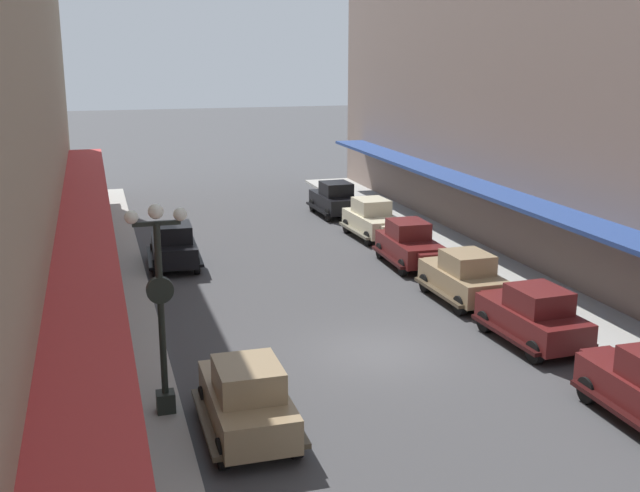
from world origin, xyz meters
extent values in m
plane|color=#424244|center=(0.00, 0.00, 0.00)|extent=(200.00, 200.00, 0.00)
cube|color=#A8A59E|center=(-7.50, 0.00, 0.07)|extent=(3.00, 60.00, 0.15)
cube|color=#A8A59E|center=(7.50, 0.00, 0.07)|extent=(3.00, 60.00, 0.15)
cube|color=#BF3333|center=(-8.10, 0.00, 3.00)|extent=(1.80, 54.00, 0.16)
cube|color=navy|center=(8.10, 0.00, 3.00)|extent=(1.80, 54.00, 0.16)
cube|color=beige|center=(4.87, 13.64, 0.74)|extent=(1.86, 3.97, 0.80)
cube|color=beige|center=(4.86, 13.89, 1.49)|extent=(1.51, 1.76, 0.70)
cube|color=#8C9EA8|center=(4.86, 13.89, 1.49)|extent=(1.44, 1.72, 0.42)
cube|color=beige|center=(4.96, 11.51, 0.79)|extent=(0.95, 0.40, 0.52)
cube|color=#6D6856|center=(5.82, 13.68, 0.42)|extent=(0.39, 3.52, 0.12)
cube|color=#6D6856|center=(3.92, 13.60, 0.42)|extent=(0.39, 3.52, 0.12)
cylinder|color=black|center=(5.74, 12.31, 0.34)|extent=(0.25, 0.69, 0.68)
cylinder|color=black|center=(4.12, 12.24, 0.34)|extent=(0.25, 0.69, 0.68)
cylinder|color=black|center=(5.62, 15.04, 0.34)|extent=(0.25, 0.69, 0.68)
cylinder|color=black|center=(4.01, 14.97, 0.34)|extent=(0.25, 0.69, 0.68)
cube|color=#997F5B|center=(4.63, 3.73, 0.74)|extent=(1.79, 3.94, 0.80)
cube|color=#997F5B|center=(4.63, 3.48, 1.49)|extent=(1.48, 1.73, 0.70)
cube|color=#8C9EA8|center=(4.63, 3.48, 1.49)|extent=(1.41, 1.70, 0.42)
cube|color=#997F5B|center=(4.58, 5.86, 0.79)|extent=(0.94, 0.38, 0.52)
cube|color=#4C3F2D|center=(3.68, 3.71, 0.42)|extent=(0.32, 3.51, 0.12)
cube|color=#4C3F2D|center=(5.58, 3.75, 0.42)|extent=(0.32, 3.51, 0.12)
cylinder|color=black|center=(3.79, 5.07, 0.34)|extent=(0.24, 0.68, 0.68)
cylinder|color=black|center=(5.41, 5.11, 0.34)|extent=(0.24, 0.68, 0.68)
cylinder|color=black|center=(3.85, 2.34, 0.34)|extent=(0.24, 0.68, 0.68)
cylinder|color=black|center=(5.47, 2.38, 0.34)|extent=(0.24, 0.68, 0.68)
cube|color=black|center=(4.68, 19.12, 0.74)|extent=(1.80, 3.94, 0.80)
cube|color=black|center=(4.68, 18.88, 1.49)|extent=(1.48, 1.74, 0.70)
cube|color=#8C9EA8|center=(4.68, 18.88, 1.49)|extent=(1.41, 1.70, 0.42)
cube|color=black|center=(4.62, 21.25, 0.79)|extent=(0.94, 0.38, 0.52)
cube|color=black|center=(3.73, 19.10, 0.42)|extent=(0.33, 3.52, 0.12)
cube|color=black|center=(5.62, 19.15, 0.42)|extent=(0.33, 3.52, 0.12)
cylinder|color=black|center=(3.83, 20.47, 0.34)|extent=(0.24, 0.69, 0.68)
cylinder|color=black|center=(5.45, 20.51, 0.34)|extent=(0.24, 0.69, 0.68)
cylinder|color=black|center=(3.90, 17.74, 0.34)|extent=(0.24, 0.69, 0.68)
cylinder|color=black|center=(5.52, 17.78, 0.34)|extent=(0.24, 0.69, 0.68)
cube|color=#591919|center=(4.65, 8.61, 0.74)|extent=(1.81, 3.95, 0.80)
cube|color=#591919|center=(4.66, 8.86, 1.49)|extent=(1.49, 1.74, 0.70)
cube|color=#8C9EA8|center=(4.66, 8.86, 1.49)|extent=(1.41, 1.70, 0.42)
cube|color=#591919|center=(4.59, 6.48, 0.79)|extent=(0.94, 0.39, 0.52)
cube|color=black|center=(5.60, 8.59, 0.42)|extent=(0.34, 3.52, 0.12)
cube|color=black|center=(3.70, 8.64, 0.42)|extent=(0.34, 3.52, 0.12)
cylinder|color=black|center=(5.42, 7.23, 0.34)|extent=(0.24, 0.69, 0.68)
cylinder|color=black|center=(3.80, 7.27, 0.34)|extent=(0.24, 0.69, 0.68)
cylinder|color=black|center=(5.49, 9.96, 0.34)|extent=(0.24, 0.69, 0.68)
cylinder|color=black|center=(3.88, 10.00, 0.34)|extent=(0.24, 0.69, 0.68)
cube|color=#591919|center=(4.76, -3.89, 0.79)|extent=(0.94, 0.36, 0.52)
cube|color=black|center=(3.81, -6.03, 0.42)|extent=(0.25, 3.51, 0.12)
cylinder|color=black|center=(3.95, -4.66, 0.34)|extent=(0.22, 0.68, 0.68)
cube|color=#591919|center=(4.77, -0.64, 0.74)|extent=(1.88, 3.98, 0.80)
cube|color=#591919|center=(4.78, -0.89, 1.49)|extent=(1.52, 1.77, 0.70)
cube|color=#8C9EA8|center=(4.78, -0.89, 1.49)|extent=(1.45, 1.73, 0.42)
cube|color=#591919|center=(4.67, 1.49, 0.79)|extent=(0.95, 0.40, 0.52)
cube|color=black|center=(3.82, -0.68, 0.42)|extent=(0.41, 3.52, 0.12)
cube|color=black|center=(5.72, -0.59, 0.42)|extent=(0.41, 3.52, 0.12)
cylinder|color=black|center=(3.90, 0.69, 0.34)|extent=(0.25, 0.69, 0.68)
cylinder|color=black|center=(5.51, 0.76, 0.34)|extent=(0.25, 0.69, 0.68)
cylinder|color=black|center=(4.03, -2.04, 0.34)|extent=(0.25, 0.69, 0.68)
cylinder|color=black|center=(5.64, -1.96, 0.34)|extent=(0.25, 0.69, 0.68)
cube|color=black|center=(-4.76, 11.23, 0.74)|extent=(1.87, 3.97, 0.80)
cube|color=black|center=(-4.77, 10.98, 1.49)|extent=(1.51, 1.76, 0.70)
cube|color=#8C9EA8|center=(-4.77, 10.98, 1.49)|extent=(1.44, 1.72, 0.42)
cube|color=black|center=(-4.66, 13.36, 0.79)|extent=(0.95, 0.40, 0.52)
cube|color=black|center=(-5.70, 11.27, 0.42)|extent=(0.39, 3.52, 0.12)
cube|color=black|center=(-3.81, 11.19, 0.42)|extent=(0.39, 3.52, 0.12)
cylinder|color=black|center=(-5.50, 12.63, 0.34)|extent=(0.25, 0.69, 0.68)
cylinder|color=black|center=(-3.89, 12.56, 0.34)|extent=(0.25, 0.69, 0.68)
cylinder|color=black|center=(-5.62, 9.90, 0.34)|extent=(0.25, 0.69, 0.68)
cylinder|color=black|center=(-4.01, 9.84, 0.34)|extent=(0.25, 0.69, 0.68)
cube|color=#997F5B|center=(-4.67, -3.85, 0.74)|extent=(1.70, 3.90, 0.80)
cube|color=#997F5B|center=(-4.66, -4.10, 1.49)|extent=(1.44, 1.70, 0.70)
cube|color=#8C9EA8|center=(-4.66, -4.10, 1.49)|extent=(1.37, 1.67, 0.42)
cube|color=#997F5B|center=(-4.67, -1.72, 0.79)|extent=(0.94, 0.36, 0.52)
cube|color=#4C3F2D|center=(-5.62, -3.85, 0.42)|extent=(0.24, 3.51, 0.12)
cube|color=#4C3F2D|center=(-3.72, -3.85, 0.42)|extent=(0.24, 3.51, 0.12)
cylinder|color=black|center=(-5.47, -2.48, 0.34)|extent=(0.22, 0.68, 0.68)
cylinder|color=black|center=(-3.86, -2.48, 0.34)|extent=(0.22, 0.68, 0.68)
cylinder|color=black|center=(-5.47, -5.21, 0.34)|extent=(0.22, 0.68, 0.68)
cylinder|color=black|center=(-3.86, -5.21, 0.34)|extent=(0.22, 0.68, 0.68)
cube|color=black|center=(-6.40, -2.46, 0.40)|extent=(0.44, 0.44, 0.50)
cylinder|color=black|center=(-6.40, -2.46, 2.75)|extent=(0.16, 0.16, 4.20)
cube|color=black|center=(-6.40, -2.46, 4.85)|extent=(1.10, 0.10, 0.10)
sphere|color=white|center=(-6.95, -2.46, 5.03)|extent=(0.32, 0.32, 0.32)
sphere|color=white|center=(-5.85, -2.46, 5.03)|extent=(0.32, 0.32, 0.32)
sphere|color=white|center=(-6.40, -2.46, 5.13)|extent=(0.36, 0.36, 0.36)
cylinder|color=black|center=(-6.40, -2.46, 3.25)|extent=(0.64, 0.18, 0.64)
cylinder|color=silver|center=(-6.40, -2.36, 3.25)|extent=(0.56, 0.02, 0.56)
cylinder|color=#B21E19|center=(6.35, -0.04, 0.50)|extent=(0.24, 0.24, 0.70)
sphere|color=#B21E19|center=(6.35, -0.04, 0.87)|extent=(0.20, 0.20, 0.20)
cylinder|color=#4C4238|center=(-7.58, -4.41, 0.57)|extent=(0.24, 0.24, 0.85)
cube|color=#4C724C|center=(-7.58, -4.41, 1.28)|extent=(0.36, 0.22, 0.56)
sphere|color=brown|center=(-7.58, -4.41, 1.68)|extent=(0.22, 0.22, 0.22)
cylinder|color=black|center=(-7.58, -4.41, 1.80)|extent=(0.28, 0.28, 0.04)
cylinder|color=#2D2D33|center=(-7.48, 3.29, 0.57)|extent=(0.24, 0.24, 0.85)
cube|color=#4C724C|center=(-7.48, 3.29, 1.28)|extent=(0.36, 0.22, 0.56)
sphere|color=tan|center=(-7.48, 3.29, 1.68)|extent=(0.22, 0.22, 0.22)
camera|label=1|loc=(-7.70, -20.19, 8.72)|focal=43.61mm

